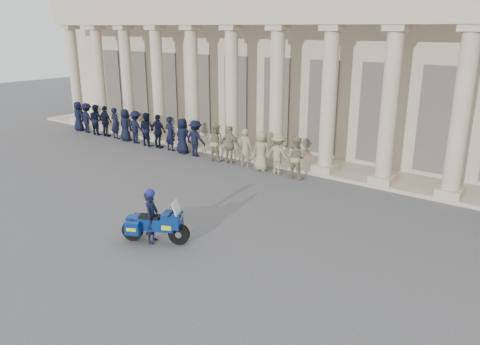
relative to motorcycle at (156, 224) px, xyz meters
The scene contains 5 objects.
ground 1.42m from the motorcycle, 113.27° to the left, with size 90.00×90.00×0.00m, color #4D4D50.
building 16.42m from the motorcycle, 91.83° to the left, with size 40.00×12.50×9.00m.
officer_rank 11.20m from the motorcycle, 134.60° to the left, with size 16.54×0.69×1.81m.
motorcycle is the anchor object (origin of this frame).
rider 0.28m from the motorcycle, 151.95° to the right, with size 0.61×0.69×1.69m.
Camera 1 is at (10.33, -9.80, 6.19)m, focal length 35.00 mm.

